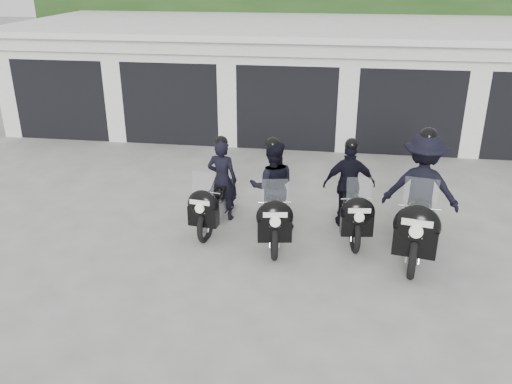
# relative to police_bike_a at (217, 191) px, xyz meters

# --- Properties ---
(ground) EXTENTS (80.00, 80.00, 0.00)m
(ground) POSITION_rel_police_bike_a_xyz_m (0.82, -0.83, -0.68)
(ground) COLOR #A2A29C
(ground) RESTS_ON ground
(garage_block) EXTENTS (16.40, 6.80, 2.96)m
(garage_block) POSITION_rel_police_bike_a_xyz_m (0.82, 7.23, 0.75)
(garage_block) COLOR white
(garage_block) RESTS_ON ground
(background_vegetation) EXTENTS (20.00, 3.90, 5.80)m
(background_vegetation) POSITION_rel_police_bike_a_xyz_m (1.20, 12.09, 2.09)
(background_vegetation) COLOR #1A3312
(background_vegetation) RESTS_ON ground
(police_bike_a) EXTENTS (0.75, 1.95, 1.71)m
(police_bike_a) POSITION_rel_police_bike_a_xyz_m (0.00, 0.00, 0.00)
(police_bike_a) COLOR black
(police_bike_a) RESTS_ON ground
(police_bike_b) EXTENTS (0.96, 2.10, 1.84)m
(police_bike_b) POSITION_rel_police_bike_a_xyz_m (1.06, -0.26, 0.10)
(police_bike_b) COLOR black
(police_bike_b) RESTS_ON ground
(police_bike_c) EXTENTS (1.02, 2.01, 1.76)m
(police_bike_c) POSITION_rel_police_bike_a_xyz_m (2.43, 0.15, 0.07)
(police_bike_c) COLOR black
(police_bike_c) RESTS_ON ground
(police_bike_d) EXTENTS (1.39, 2.46, 2.15)m
(police_bike_d) POSITION_rel_police_bike_a_xyz_m (3.58, -0.34, 0.24)
(police_bike_d) COLOR black
(police_bike_d) RESTS_ON ground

